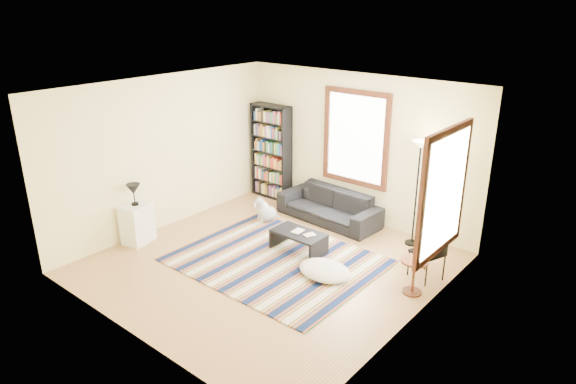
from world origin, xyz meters
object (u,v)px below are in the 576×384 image
Objects in this scene: coffee_table at (299,242)px; white_cabinet at (137,223)px; folding_chair at (427,253)px; floor_cushion at (325,270)px; floor_lamp at (416,194)px; sofa at (329,206)px; bookshelf at (271,152)px; dog at (267,209)px; side_table at (413,276)px.

coffee_table is 1.29× the size of white_cabinet.
coffee_table is at bearing 19.99° from white_cabinet.
folding_chair is 1.23× the size of white_cabinet.
floor_cushion is 2.13m from floor_lamp.
white_cabinet is (-2.03, -2.91, 0.05)m from sofa.
coffee_table is at bearing -131.94° from floor_lamp.
sofa is 2.92× the size of white_cabinet.
folding_chair is at bearing -53.15° from floor_lamp.
white_cabinet reaches higher than coffee_table.
bookshelf reaches higher than coffee_table.
folding_chair is at bearing 15.49° from coffee_table.
floor_cushion is at bearing -25.44° from coffee_table.
sofa is 1.02× the size of bookshelf.
floor_lamp is at bearing 6.73° from sofa.
bookshelf is at bearing 71.91° from white_cabinet.
folding_chair is at bearing 12.89° from white_cabinet.
floor_cushion is (1.21, -1.80, -0.19)m from sofa.
floor_lamp is 2.83m from dog.
floor_lamp is (3.42, -0.17, -0.07)m from bookshelf.
floor_lamp is at bearing 147.08° from folding_chair.
floor_cushion is 1.58× the size of side_table.
white_cabinet is at bearing -160.97° from side_table.
folding_chair is (4.12, -1.10, -0.57)m from bookshelf.
coffee_table is 1.05× the size of folding_chair.
bookshelf is at bearing 146.02° from dog.
bookshelf is at bearing 174.38° from sofa.
bookshelf is at bearing 144.63° from floor_cushion.
side_table is (1.26, 0.44, 0.16)m from floor_cushion.
side_table is 3.40m from dog.
side_table is at bearing -62.81° from floor_lamp.
sofa is 1.19m from dog.
side_table is (2.47, -1.36, -0.03)m from sofa.
bookshelf reaches higher than floor_lamp.
white_cabinet is at bearing -134.75° from folding_chair.
side_table reaches higher than dog.
side_table is at bearing -25.39° from sofa.
white_cabinet is at bearing -161.08° from floor_cushion.
white_cabinet reaches higher than floor_cushion.
sofa is 2.27× the size of coffee_table.
coffee_table is 1.79× the size of dog.
sofa is 1.45m from coffee_table.
floor_cushion is 0.99× the size of folding_chair.
side_table is (2.09, 0.04, 0.09)m from coffee_table.
side_table is at bearing 1.14° from coffee_table.
dog is (1.15, 2.12, -0.10)m from white_cabinet.
sofa is at bearing -178.74° from folding_chair.
dog is at bearing -160.51° from folding_chair.
bookshelf reaches higher than side_table.
floor_lamp reaches higher than folding_chair.
side_table is 4.76m from white_cabinet.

